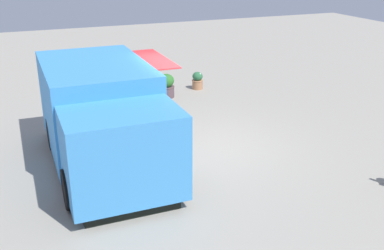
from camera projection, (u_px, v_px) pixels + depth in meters
The scene contains 4 objects.
ground_plane at pixel (199, 147), 11.48m from camera, with size 40.00×40.00×0.00m, color gray.
food_truck at pixel (103, 119), 10.20m from camera, with size 2.91×5.11×2.24m.
planter_flowering_near at pixel (166, 86), 15.20m from camera, with size 0.56×0.56×0.79m.
planter_flowering_side at pixel (198, 80), 16.12m from camera, with size 0.40×0.40×0.62m.
Camera 1 is at (-4.15, -9.65, 4.66)m, focal length 42.49 mm.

